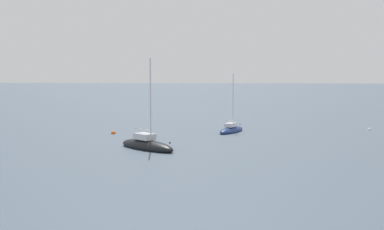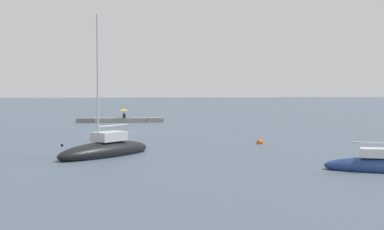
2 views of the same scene
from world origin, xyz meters
name	(u,v)px [view 1 (image 1 of 2)]	position (x,y,z in m)	size (l,w,h in m)	color
sailboat_navy_far	(231,130)	(-14.07, 28.87, 0.30)	(6.37, 4.14, 7.87)	navy
sailboat_black_outer	(147,145)	(0.97, 20.07, 0.38)	(7.14, 7.31, 9.74)	black
mooring_buoy_near	(113,133)	(-11.31, 13.91, 0.10)	(0.56, 0.56, 0.56)	#EA5914
mooring_buoy_mid	(369,130)	(-17.77, 47.47, 0.08)	(0.44, 0.44, 0.44)	white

